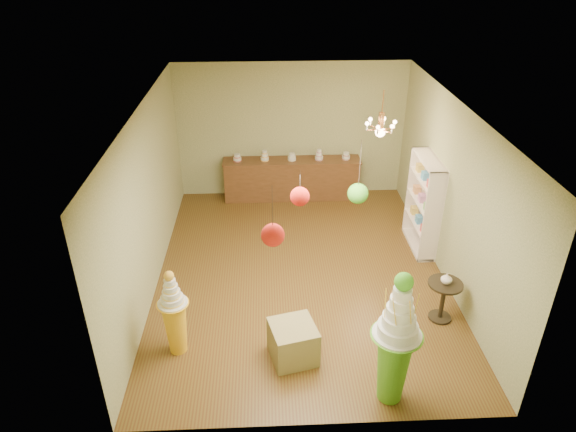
{
  "coord_description": "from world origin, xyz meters",
  "views": [
    {
      "loc": [
        -0.58,
        -7.52,
        5.31
      ],
      "look_at": [
        -0.22,
        0.0,
        1.15
      ],
      "focal_mm": 32.0,
      "sensor_mm": 36.0,
      "label": 1
    }
  ],
  "objects_px": {
    "pedestal_green": "(395,350)",
    "round_table": "(443,296)",
    "pedestal_orange": "(175,320)",
    "sideboard": "(292,178)"
  },
  "relations": [
    {
      "from": "pedestal_orange",
      "to": "round_table",
      "type": "relative_size",
      "value": 2.04
    },
    {
      "from": "sideboard",
      "to": "round_table",
      "type": "xyz_separation_m",
      "value": [
        2.1,
        -4.32,
        -0.04
      ]
    },
    {
      "from": "pedestal_green",
      "to": "sideboard",
      "type": "xyz_separation_m",
      "value": [
        -0.96,
        5.82,
        -0.32
      ]
    },
    {
      "from": "pedestal_orange",
      "to": "sideboard",
      "type": "xyz_separation_m",
      "value": [
        1.9,
        4.83,
        -0.07
      ]
    },
    {
      "from": "pedestal_orange",
      "to": "sideboard",
      "type": "relative_size",
      "value": 0.45
    },
    {
      "from": "pedestal_green",
      "to": "pedestal_orange",
      "type": "relative_size",
      "value": 1.41
    },
    {
      "from": "pedestal_green",
      "to": "round_table",
      "type": "xyz_separation_m",
      "value": [
        1.14,
        1.5,
        -0.36
      ]
    },
    {
      "from": "round_table",
      "to": "pedestal_orange",
      "type": "bearing_deg",
      "value": -172.73
    },
    {
      "from": "pedestal_orange",
      "to": "sideboard",
      "type": "bearing_deg",
      "value": 68.52
    },
    {
      "from": "pedestal_orange",
      "to": "pedestal_green",
      "type": "bearing_deg",
      "value": -19.04
    }
  ]
}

